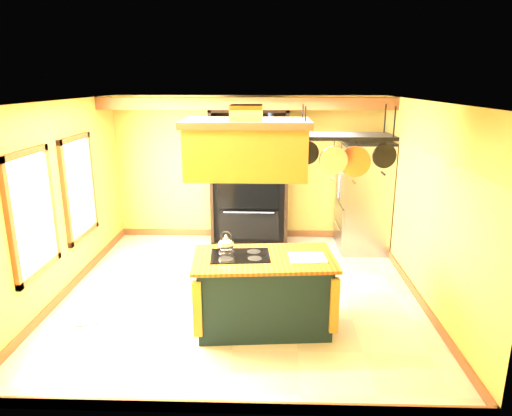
# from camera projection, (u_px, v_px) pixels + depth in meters

# --- Properties ---
(floor) EXTENTS (5.00, 5.00, 0.00)m
(floor) POSITION_uv_depth(u_px,v_px,m) (241.00, 292.00, 6.60)
(floor) COLOR beige
(floor) RESTS_ON ground
(ceiling) EXTENTS (5.00, 5.00, 0.00)m
(ceiling) POSITION_uv_depth(u_px,v_px,m) (239.00, 101.00, 5.87)
(ceiling) COLOR white
(ceiling) RESTS_ON wall_back
(wall_back) EXTENTS (5.00, 0.02, 2.70)m
(wall_back) POSITION_uv_depth(u_px,v_px,m) (249.00, 168.00, 8.64)
(wall_back) COLOR gold
(wall_back) RESTS_ON floor
(wall_front) EXTENTS (5.00, 0.02, 2.70)m
(wall_front) POSITION_uv_depth(u_px,v_px,m) (220.00, 279.00, 3.83)
(wall_front) COLOR gold
(wall_front) RESTS_ON floor
(wall_left) EXTENTS (0.02, 5.00, 2.70)m
(wall_left) POSITION_uv_depth(u_px,v_px,m) (60.00, 201.00, 6.31)
(wall_left) COLOR gold
(wall_left) RESTS_ON floor
(wall_right) EXTENTS (0.02, 5.00, 2.70)m
(wall_right) POSITION_uv_depth(u_px,v_px,m) (424.00, 204.00, 6.16)
(wall_right) COLOR gold
(wall_right) RESTS_ON floor
(ceiling_beam) EXTENTS (5.00, 0.15, 0.20)m
(ceiling_beam) POSITION_uv_depth(u_px,v_px,m) (246.00, 103.00, 7.54)
(ceiling_beam) COLOR brown
(ceiling_beam) RESTS_ON ceiling
(window_near) EXTENTS (0.06, 1.06, 1.56)m
(window_near) POSITION_uv_depth(u_px,v_px,m) (33.00, 213.00, 5.53)
(window_near) COLOR brown
(window_near) RESTS_ON wall_left
(window_far) EXTENTS (0.06, 1.06, 1.56)m
(window_far) POSITION_uv_depth(u_px,v_px,m) (80.00, 187.00, 6.88)
(window_far) COLOR brown
(window_far) RESTS_ON wall_left
(kitchen_island) EXTENTS (1.76, 1.08, 1.11)m
(kitchen_island) POSITION_uv_depth(u_px,v_px,m) (263.00, 291.00, 5.57)
(kitchen_island) COLOR black
(kitchen_island) RESTS_ON floor
(range_hood) EXTENTS (1.41, 0.80, 0.80)m
(range_hood) POSITION_uv_depth(u_px,v_px,m) (247.00, 147.00, 5.10)
(range_hood) COLOR #B27A2C
(range_hood) RESTS_ON ceiling
(pot_rack) EXTENTS (1.10, 0.52, 0.81)m
(pot_rack) POSITION_uv_depth(u_px,v_px,m) (346.00, 144.00, 5.06)
(pot_rack) COLOR black
(pot_rack) RESTS_ON ceiling
(refrigerator) EXTENTS (0.83, 0.98, 1.92)m
(refrigerator) POSITION_uv_depth(u_px,v_px,m) (363.00, 198.00, 8.11)
(refrigerator) COLOR #96989E
(refrigerator) RESTS_ON floor
(hutch) EXTENTS (1.40, 0.63, 2.49)m
(hutch) POSITION_uv_depth(u_px,v_px,m) (250.00, 192.00, 8.49)
(hutch) COLOR black
(hutch) RESTS_ON floor
(floor_register) EXTENTS (0.30, 0.22, 0.01)m
(floor_register) POSITION_uv_depth(u_px,v_px,m) (88.00, 323.00, 5.75)
(floor_register) COLOR black
(floor_register) RESTS_ON floor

